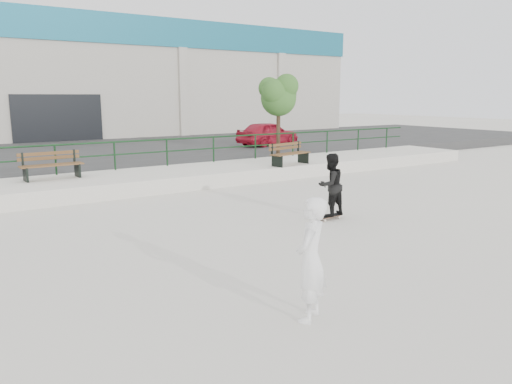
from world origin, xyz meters
TOP-DOWN VIEW (x-y plane):
  - ground at (0.00, 0.00)m, footprint 120.00×120.00m
  - ledge at (0.00, 9.50)m, footprint 30.00×3.00m
  - parking_strip at (0.00, 18.00)m, footprint 60.00×14.00m
  - railing at (-0.00, 10.80)m, footprint 28.00×0.06m
  - commercial_building at (-0.00, 31.99)m, footprint 44.20×16.33m
  - bench_left at (-3.30, 10.01)m, footprint 1.92×0.63m
  - bench_right at (5.01, 8.46)m, footprint 1.91×0.90m
  - tree at (6.96, 11.83)m, footprint 2.01×1.79m
  - red_car at (8.78, 15.30)m, footprint 3.96×2.27m
  - skateboard at (1.87, 2.63)m, footprint 0.79×0.27m
  - standing_skater at (1.87, 2.63)m, footprint 0.83×0.67m
  - seated_skater at (-2.30, -1.61)m, footprint 0.77×0.71m

SIDE VIEW (x-z plane):
  - ground at x=0.00m, z-range 0.00..0.00m
  - skateboard at x=1.87m, z-range 0.03..0.12m
  - ledge at x=0.00m, z-range 0.00..0.50m
  - parking_strip at x=0.00m, z-range 0.00..0.50m
  - seated_skater at x=-2.30m, z-range 0.00..1.76m
  - standing_skater at x=1.87m, z-range 0.09..1.69m
  - bench_right at x=5.01m, z-range 0.50..1.34m
  - bench_left at x=-3.30m, z-range 0.50..1.37m
  - red_car at x=8.78m, z-range 0.50..1.77m
  - railing at x=0.00m, z-range 0.73..1.76m
  - tree at x=6.96m, z-range 1.39..4.97m
  - commercial_building at x=0.00m, z-range 0.58..8.58m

